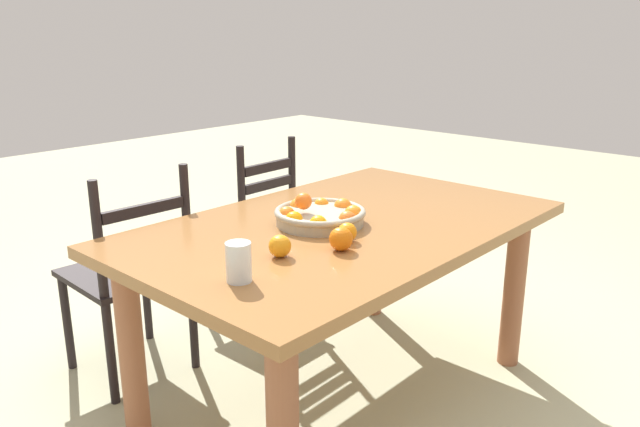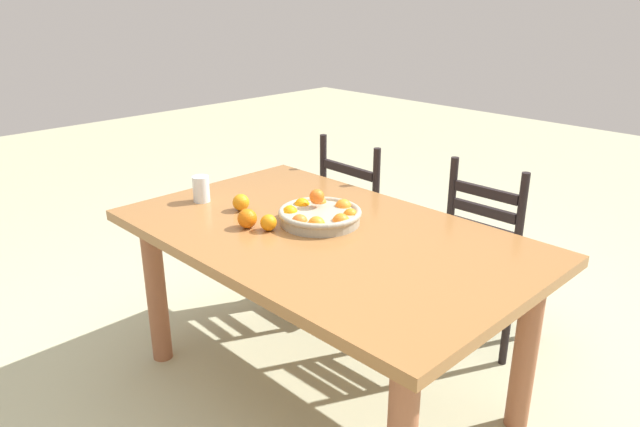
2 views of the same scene
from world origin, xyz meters
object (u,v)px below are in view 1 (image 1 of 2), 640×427
object	(u,v)px
fruit_bowl	(320,215)
orange_loose_0	(341,239)
drinking_glass	(239,262)
orange_loose_2	(347,232)
chair_by_cabinet	(252,231)
orange_loose_1	(280,246)
dining_table	(343,250)
chair_near_window	(130,276)

from	to	relation	value
fruit_bowl	orange_loose_0	distance (m)	0.29
orange_loose_0	drinking_glass	bearing A→B (deg)	172.94
fruit_bowl	orange_loose_2	world-z (taller)	fruit_bowl
fruit_bowl	orange_loose_2	xyz separation A→B (m)	(-0.08, -0.20, -0.00)
chair_by_cabinet	orange_loose_1	bearing A→B (deg)	52.05
chair_by_cabinet	orange_loose_2	world-z (taller)	chair_by_cabinet
dining_table	chair_by_cabinet	xyz separation A→B (m)	(0.28, 0.84, -0.18)
chair_by_cabinet	chair_near_window	bearing A→B (deg)	3.77
chair_by_cabinet	orange_loose_1	xyz separation A→B (m)	(-0.69, -0.93, 0.32)
chair_by_cabinet	fruit_bowl	bearing A→B (deg)	64.65
dining_table	orange_loose_2	world-z (taller)	orange_loose_2
orange_loose_1	fruit_bowl	bearing A→B (deg)	22.21
chair_near_window	orange_loose_1	size ratio (longest dim) A/B	12.64
fruit_bowl	orange_loose_0	bearing A→B (deg)	-124.28
orange_loose_0	orange_loose_1	world-z (taller)	orange_loose_0
fruit_bowl	chair_near_window	bearing A→B (deg)	117.10
fruit_bowl	orange_loose_0	size ratio (longest dim) A/B	4.33
fruit_bowl	orange_loose_1	world-z (taller)	fruit_bowl
drinking_glass	fruit_bowl	bearing A→B (deg)	19.19
chair_by_cabinet	orange_loose_2	xyz separation A→B (m)	(-0.44, -0.99, 0.32)
chair_near_window	drinking_glass	world-z (taller)	chair_near_window
chair_by_cabinet	fruit_bowl	xyz separation A→B (m)	(-0.36, -0.79, 0.32)
chair_by_cabinet	orange_loose_1	size ratio (longest dim) A/B	12.79
orange_loose_0	dining_table	bearing A→B (deg)	38.58
chair_near_window	orange_loose_1	xyz separation A→B (m)	(0.03, -0.86, 0.33)
dining_table	drinking_glass	size ratio (longest dim) A/B	14.23
dining_table	fruit_bowl	xyz separation A→B (m)	(-0.08, 0.05, 0.14)
chair_near_window	dining_table	bearing A→B (deg)	122.14
dining_table	fruit_bowl	bearing A→B (deg)	147.56
chair_near_window	fruit_bowl	world-z (taller)	chair_near_window
orange_loose_1	drinking_glass	world-z (taller)	drinking_glass
chair_near_window	orange_loose_1	bearing A→B (deg)	94.20
orange_loose_2	orange_loose_1	bearing A→B (deg)	166.47
dining_table	orange_loose_0	distance (m)	0.34
chair_by_cabinet	drinking_glass	world-z (taller)	chair_by_cabinet
dining_table	chair_near_window	bearing A→B (deg)	120.06
orange_loose_0	orange_loose_1	xyz separation A→B (m)	(-0.17, 0.10, -0.00)
chair_near_window	drinking_glass	distance (m)	1.00
chair_near_window	orange_loose_2	xyz separation A→B (m)	(0.29, -0.93, 0.33)
orange_loose_0	drinking_glass	distance (m)	0.39
chair_near_window	chair_by_cabinet	xyz separation A→B (m)	(0.73, 0.06, 0.01)
orange_loose_1	chair_by_cabinet	bearing A→B (deg)	53.12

